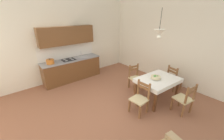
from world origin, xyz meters
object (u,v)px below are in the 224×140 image
(kitchen_cabinetry, at_px, (71,60))
(dining_table, at_px, (158,82))
(fruit_bowl, at_px, (156,77))
(dining_chair_tv_side, at_px, (140,99))
(pendant_lamp, at_px, (159,32))
(dining_chair_window_side, at_px, (174,78))
(dining_chair_kitchen_side, at_px, (135,78))
(dining_chair_camera_side, at_px, (184,99))

(kitchen_cabinetry, relative_size, dining_table, 1.75)
(dining_table, bearing_deg, fruit_bowl, 155.45)
(dining_chair_tv_side, xyz_separation_m, pendant_lamp, (0.82, 0.17, 1.72))
(fruit_bowl, bearing_deg, dining_table, -24.55)
(kitchen_cabinetry, height_order, pendant_lamp, pendant_lamp)
(dining_table, distance_m, pendant_lamp, 1.55)
(dining_chair_tv_side, relative_size, fruit_bowl, 3.10)
(fruit_bowl, bearing_deg, dining_chair_window_side, -3.56)
(kitchen_cabinetry, bearing_deg, fruit_bowl, -66.62)
(dining_chair_kitchen_side, relative_size, pendant_lamp, 1.16)
(dining_chair_camera_side, xyz_separation_m, fruit_bowl, (-0.10, 0.91, 0.37))
(dining_chair_camera_side, bearing_deg, kitchen_cabinetry, 109.79)
(dining_table, distance_m, dining_chair_camera_side, 0.88)
(dining_chair_camera_side, height_order, pendant_lamp, pendant_lamp)
(dining_chair_tv_side, height_order, dining_chair_window_side, same)
(kitchen_cabinetry, xyz_separation_m, dining_chair_kitchen_side, (1.45, -2.30, -0.41))
(dining_chair_camera_side, bearing_deg, dining_chair_tv_side, 139.26)
(dining_chair_kitchen_side, bearing_deg, fruit_bowl, -95.47)
(kitchen_cabinetry, relative_size, dining_chair_camera_side, 2.58)
(kitchen_cabinetry, xyz_separation_m, dining_chair_window_side, (2.50, -3.23, -0.41))
(dining_table, bearing_deg, dining_chair_window_side, -1.55)
(dining_chair_kitchen_side, height_order, dining_chair_camera_side, same)
(dining_chair_kitchen_side, xyz_separation_m, dining_chair_camera_side, (0.01, -1.77, 0.00))
(dining_table, relative_size, dining_chair_kitchen_side, 1.48)
(dining_chair_camera_side, bearing_deg, fruit_bowl, 96.12)
(dining_chair_camera_side, bearing_deg, dining_chair_kitchen_side, 90.47)
(dining_chair_tv_side, height_order, dining_chair_camera_side, same)
(dining_chair_tv_side, relative_size, pendant_lamp, 1.16)
(dining_chair_kitchen_side, bearing_deg, pendant_lamp, -97.37)
(dining_chair_window_side, bearing_deg, dining_table, 178.45)
(dining_table, xyz_separation_m, dining_chair_camera_side, (0.01, -0.87, -0.18))
(dining_chair_kitchen_side, distance_m, fruit_bowl, 0.95)
(fruit_bowl, bearing_deg, dining_chair_camera_side, -83.88)
(dining_chair_camera_side, xyz_separation_m, pendant_lamp, (-0.12, 0.97, 1.72))
(dining_chair_tv_side, distance_m, dining_chair_camera_side, 1.23)
(dining_chair_camera_side, bearing_deg, dining_table, 90.33)
(dining_chair_kitchen_side, height_order, pendant_lamp, pendant_lamp)
(dining_table, relative_size, dining_chair_camera_side, 1.48)
(dining_chair_window_side, distance_m, fruit_bowl, 1.19)
(dining_chair_tv_side, height_order, fruit_bowl, dining_chair_tv_side)
(dining_chair_camera_side, height_order, dining_chair_window_side, same)
(kitchen_cabinetry, height_order, fruit_bowl, kitchen_cabinetry)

